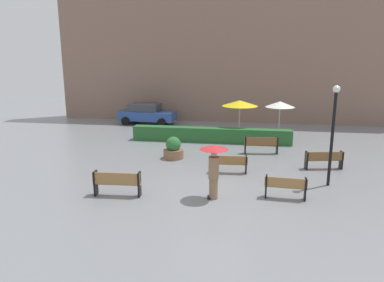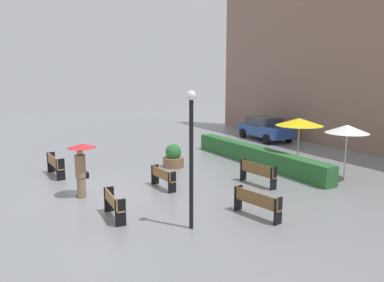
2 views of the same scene
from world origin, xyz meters
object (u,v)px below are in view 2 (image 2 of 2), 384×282
Objects in this scene: bench_mid_center at (162,177)px; parked_car at (265,128)px; bench_back_row at (257,172)px; patio_umbrella_white at (347,129)px; lamp_post at (191,146)px; bench_far_right at (256,202)px; bench_near_right at (113,203)px; pedestrian_with_umbrella at (81,162)px; planter_pot at (173,157)px; bench_near_left at (55,164)px; patio_umbrella_yellow at (299,122)px.

parked_car is (-6.94, 10.95, 0.33)m from bench_mid_center.
bench_mid_center is 0.84× the size of bench_back_row.
patio_umbrella_white is 10.30m from parked_car.
lamp_post is 1.70× the size of patio_umbrella_white.
bench_far_right is 4.47m from bench_near_right.
pedestrian_with_umbrella is (-4.69, -4.29, 0.84)m from bench_far_right.
patio_umbrella_white is at bearing 43.85° from planter_pot.
planter_pot is at bearing 146.61° from bench_mid_center.
bench_near_left is 8.59m from lamp_post.
lamp_post is at bearing 25.02° from pedestrian_with_umbrella.
bench_near_right is at bearing -83.48° from bench_back_row.
planter_pot is at bearing -136.15° from patio_umbrella_white.
patio_umbrella_white is at bearing 87.43° from bench_near_right.
patio_umbrella_yellow reaches higher than pedestrian_with_umbrella.
bench_mid_center is at bearing -163.23° from bench_far_right.
bench_mid_center is 0.38× the size of lamp_post.
bench_near_right is 0.76× the size of pedestrian_with_umbrella.
parked_car is (-9.56, 3.60, -1.37)m from patio_umbrella_white.
bench_near_right is 1.35× the size of planter_pot.
bench_back_row is 1.63× the size of planter_pot.
bench_near_left is at bearing -174.05° from pedestrian_with_umbrella.
bench_far_right is 6.41m from pedestrian_with_umbrella.
lamp_post reaches higher than patio_umbrella_white.
pedestrian_with_umbrella is (-1.89, -6.57, 0.78)m from bench_back_row.
bench_near_left is 1.02× the size of bench_far_right.
patio_umbrella_white is (6.61, 10.73, 1.63)m from bench_near_left.
patio_umbrella_white is (5.60, 5.38, 1.71)m from planter_pot.
bench_far_right is 2.96m from lamp_post.
pedestrian_with_umbrella is at bearing -93.42° from patio_umbrella_yellow.
bench_back_row reaches higher than bench_near_right.
patio_umbrella_white is at bearing 99.58° from lamp_post.
bench_far_right is 0.97× the size of bench_back_row.
lamp_post reaches higher than bench_near_left.
patio_umbrella_yellow is at bearing -172.91° from patio_umbrella_white.
bench_back_row is at bearing 19.70° from planter_pot.
bench_far_right is 0.88× the size of pedestrian_with_umbrella.
patio_umbrella_white is (-1.40, 8.29, -0.27)m from lamp_post.
bench_near_right is at bearing -136.62° from lamp_post.
lamp_post is (4.01, -0.93, 1.97)m from bench_mid_center.
pedestrian_with_umbrella reaches higher than bench_near_right.
patio_umbrella_yellow reaches higher than bench_mid_center.
bench_near_left is at bearing -139.75° from bench_mid_center.
patio_umbrella_yellow is (-1.29, 3.49, 1.69)m from bench_back_row.
bench_near_left is at bearing -173.50° from bench_near_right.
bench_near_left is at bearing -128.13° from bench_back_row.
bench_near_left is 1.17× the size of bench_mid_center.
bench_back_row is 4.09m from patio_umbrella_yellow.
bench_near_right is 6.28m from bench_back_row.
pedestrian_with_umbrella is at bearing -106.06° from bench_back_row.
lamp_post is at bearing -60.30° from bench_back_row.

